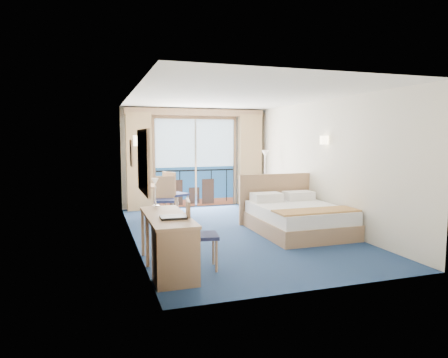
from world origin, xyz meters
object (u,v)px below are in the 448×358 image
(floor_lamp, at_px, (265,165))
(table_chair_b, at_px, (165,196))
(desk, at_px, (173,248))
(table_chair_a, at_px, (173,191))
(armchair, at_px, (269,198))
(round_table, at_px, (158,193))
(nightstand, at_px, (293,207))
(bed, at_px, (297,217))
(desk_chair, at_px, (196,230))

(floor_lamp, relative_size, table_chair_b, 1.53)
(desk, bearing_deg, table_chair_a, 79.07)
(armchair, distance_m, round_table, 2.81)
(round_table, bearing_deg, nightstand, -21.57)
(bed, height_order, table_chair_b, bed)
(bed, relative_size, desk, 1.23)
(nightstand, bearing_deg, armchair, 104.00)
(desk, bearing_deg, table_chair_b, 81.98)
(floor_lamp, height_order, table_chair_b, floor_lamp)
(desk_chair, xyz_separation_m, table_chair_a, (0.44, 4.04, 0.04))
(desk, distance_m, desk_chair, 0.54)
(bed, distance_m, nightstand, 1.44)
(bed, xyz_separation_m, nightstand, (0.60, 1.31, -0.05))
(nightstand, height_order, desk, desk)
(floor_lamp, distance_m, desk_chair, 5.17)
(floor_lamp, bearing_deg, armchair, -100.06)
(bed, relative_size, table_chair_a, 1.92)
(desk, height_order, round_table, desk)
(nightstand, bearing_deg, bed, -114.74)
(bed, height_order, round_table, bed)
(floor_lamp, height_order, desk_chair, floor_lamp)
(armchair, relative_size, table_chair_a, 0.72)
(desk_chair, relative_size, table_chair_b, 0.99)
(nightstand, bearing_deg, table_chair_a, 156.59)
(floor_lamp, distance_m, round_table, 2.93)
(bed, xyz_separation_m, table_chair_b, (-2.34, 1.88, 0.27))
(bed, distance_m, armchair, 2.22)
(armchair, distance_m, table_chair_b, 2.76)
(floor_lamp, bearing_deg, bed, -99.98)
(floor_lamp, xyz_separation_m, table_chair_b, (-2.81, -0.75, -0.61))
(bed, height_order, floor_lamp, floor_lamp)
(desk, relative_size, round_table, 1.99)
(desk, distance_m, round_table, 4.44)
(bed, relative_size, table_chair_b, 2.03)
(desk, distance_m, table_chair_b, 3.83)
(floor_lamp, bearing_deg, table_chair_a, -176.07)
(round_table, bearing_deg, desk_chair, -91.05)
(nightstand, relative_size, desk, 0.30)
(table_chair_a, xyz_separation_m, table_chair_b, (-0.31, -0.58, -0.03))
(desk, height_order, desk_chair, desk_chair)
(bed, height_order, desk, bed)
(armchair, bearing_deg, bed, 33.55)
(round_table, bearing_deg, armchair, -6.33)
(bed, xyz_separation_m, floor_lamp, (0.46, 2.62, 0.88))
(desk_chair, xyz_separation_m, table_chair_b, (0.13, 3.46, 0.00))
(desk, height_order, table_chair_a, table_chair_a)
(table_chair_a, relative_size, table_chair_b, 1.06)
(nightstand, relative_size, desk_chair, 0.51)
(nightstand, height_order, floor_lamp, floor_lamp)
(desk, height_order, table_chair_b, table_chair_b)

